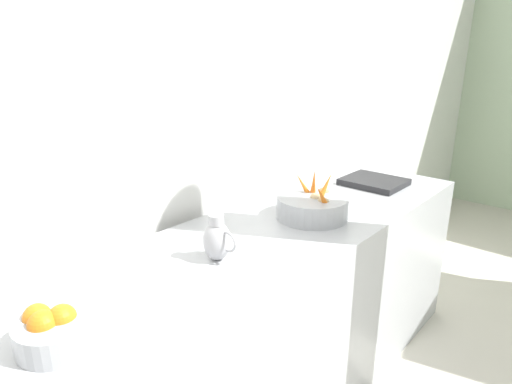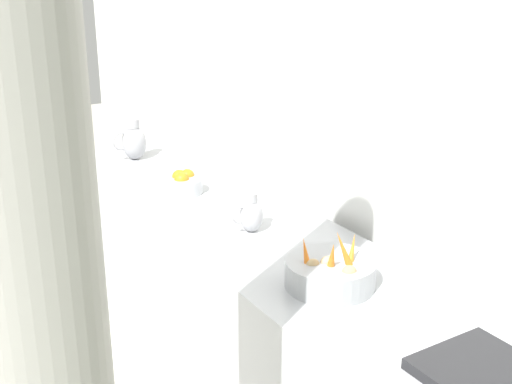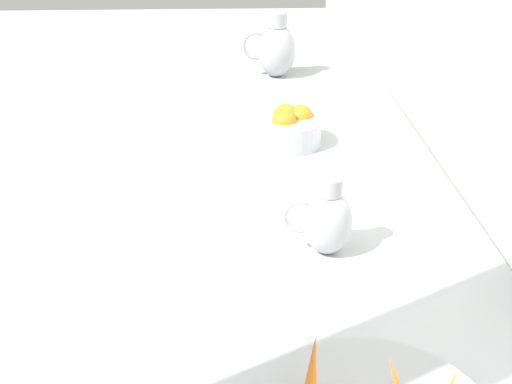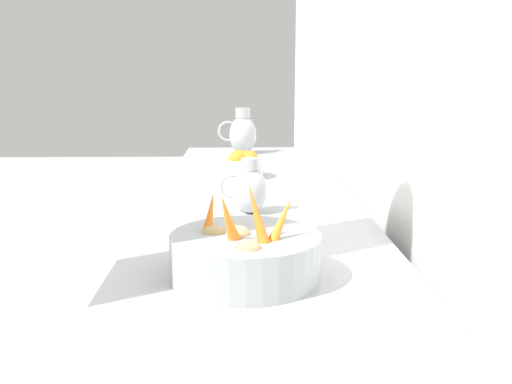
# 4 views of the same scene
# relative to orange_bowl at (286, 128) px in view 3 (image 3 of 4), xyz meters

# --- Properties ---
(orange_bowl) EXTENTS (0.22, 0.22, 0.12)m
(orange_bowl) POSITION_rel_orange_bowl_xyz_m (0.00, 0.00, 0.00)
(orange_bowl) COLOR #ADAFB5
(orange_bowl) RESTS_ON prep_counter
(metal_pitcher_tall) EXTENTS (0.21, 0.15, 0.25)m
(metal_pitcher_tall) POSITION_rel_orange_bowl_xyz_m (-0.02, -0.71, 0.06)
(metal_pitcher_tall) COLOR #939399
(metal_pitcher_tall) RESTS_ON prep_counter
(metal_pitcher_short) EXTENTS (0.16, 0.11, 0.18)m
(metal_pitcher_short) POSITION_rel_orange_bowl_xyz_m (-0.04, 0.64, 0.03)
(metal_pitcher_short) COLOR #A3A3A8
(metal_pitcher_short) RESTS_ON prep_counter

